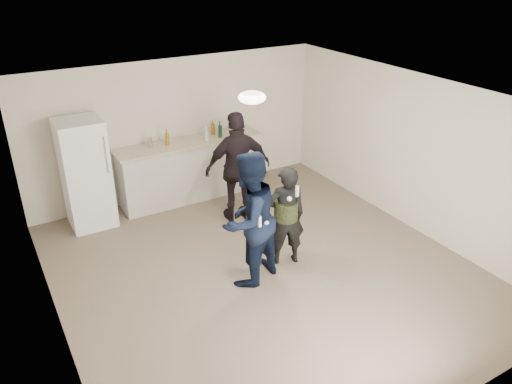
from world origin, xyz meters
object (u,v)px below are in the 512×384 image
shaker (150,142)px  spectator (238,168)px  fridge (86,174)px  woman (286,216)px  counter (191,171)px  man (249,220)px

shaker → spectator: bearing=-49.8°
fridge → woman: size_ratio=1.19×
fridge → shaker: size_ratio=10.59×
counter → spectator: spectator is taller
shaker → woman: 2.93m
counter → shaker: bearing=173.9°
fridge → spectator: bearing=-26.3°
counter → woman: (0.30, -2.65, 0.23)m
fridge → shaker: bearing=7.1°
man → shaker: bearing=-104.7°
fridge → woman: fridge is taller
counter → spectator: (0.35, -1.16, 0.41)m
counter → woman: 2.68m
man → spectator: size_ratio=1.00×
man → fridge: bearing=-82.4°
shaker → spectator: size_ratio=0.09×
counter → man: bearing=-97.6°
man → woman: bearing=168.9°
counter → fridge: 1.89m
woman → spectator: bearing=-73.9°
shaker → spectator: (1.04, -1.23, -0.24)m
fridge → spectator: size_ratio=0.96×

